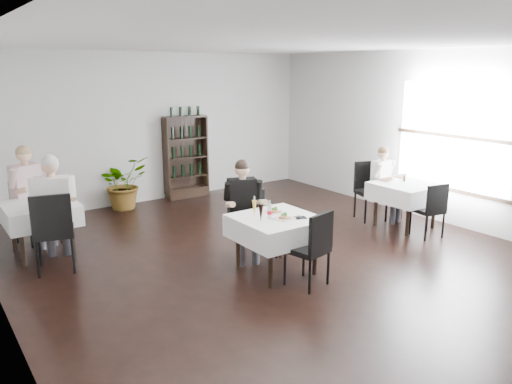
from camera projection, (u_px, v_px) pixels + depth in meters
room_shell at (295, 160)px, 6.53m from camera, size 9.00×9.00×9.00m
window_right at (454, 139)px, 8.47m from camera, size 0.06×2.30×1.85m
wine_shelf at (186, 158)px, 10.46m from camera, size 0.90×0.28×1.75m
main_table at (276, 228)px, 6.58m from camera, size 1.03×1.03×0.77m
left_table at (40, 213)px, 7.23m from camera, size 0.98×0.98×0.77m
right_table at (406, 192)px, 8.49m from camera, size 0.98×0.98×0.77m
potted_tree at (123, 183)px, 9.65m from camera, size 1.12×1.04×1.02m
main_chair_far at (256, 220)px, 7.21m from camera, size 0.46×0.46×0.95m
main_chair_near at (313, 245)px, 6.14m from camera, size 0.53×0.53×0.98m
left_chair_far at (30, 207)px, 7.79m from camera, size 0.59×0.59×0.99m
left_chair_near at (53, 227)px, 6.56m from camera, size 0.62×0.62×1.10m
right_chair_far at (369, 187)px, 9.01m from camera, size 0.60×0.61×1.03m
right_chair_near at (431, 207)px, 7.97m from camera, size 0.48×0.49×0.91m
diner_main at (244, 202)px, 7.03m from camera, size 0.62×0.66×1.43m
diner_left_far at (30, 188)px, 7.59m from camera, size 0.68×0.72×1.55m
diner_left_near at (54, 201)px, 6.82m from camera, size 0.65×0.69×1.56m
diner_right_far at (385, 178)px, 8.86m from camera, size 0.53×0.55×1.34m
plate_far at (275, 212)px, 6.73m from camera, size 0.23×0.23×0.07m
plate_near at (284, 218)px, 6.46m from camera, size 0.27×0.27×0.07m
pilsner_dark at (261, 213)px, 6.31m from camera, size 0.07×0.07×0.29m
pilsner_lager at (254, 209)px, 6.51m from camera, size 0.07×0.07×0.28m
coke_bottle at (270, 211)px, 6.45m from camera, size 0.06×0.06×0.24m
napkin_cutlery at (300, 218)px, 6.50m from camera, size 0.19×0.17×0.02m
pepper_mill at (404, 179)px, 8.60m from camera, size 0.05×0.05×0.10m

